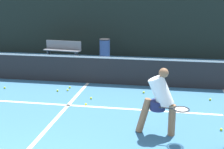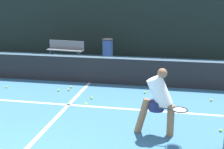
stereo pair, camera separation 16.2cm
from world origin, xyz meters
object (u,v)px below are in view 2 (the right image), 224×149
(parked_car, at_px, (99,35))
(courtside_bench, at_px, (66,49))
(player_practicing, at_px, (159,100))
(trash_bin, at_px, (108,50))

(parked_car, bearing_deg, courtside_bench, -98.09)
(player_practicing, bearing_deg, trash_bin, 113.94)
(trash_bin, relative_size, parked_car, 0.22)
(courtside_bench, bearing_deg, parked_car, 88.98)
(player_practicing, distance_m, trash_bin, 7.92)
(trash_bin, distance_m, parked_car, 4.24)
(courtside_bench, bearing_deg, player_practicing, -50.20)
(player_practicing, bearing_deg, courtside_bench, 126.65)
(player_practicing, distance_m, parked_car, 12.14)
(trash_bin, height_order, parked_car, parked_car)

